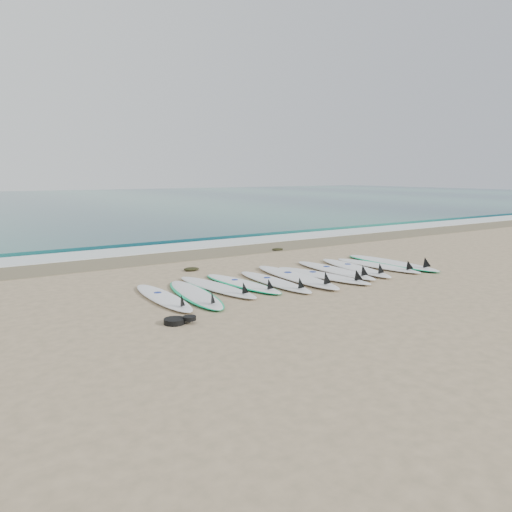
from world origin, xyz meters
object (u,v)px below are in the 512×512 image
surfboard_0 (164,297)px  surfboard_5 (298,277)px  leash_coil (178,320)px  surfboard_10 (392,263)px

surfboard_0 → surfboard_5: 3.05m
surfboard_5 → leash_coil: surfboard_5 is taller
surfboard_0 → leash_coil: 1.47m
surfboard_5 → leash_coil: (-3.43, -1.47, -0.01)m
surfboard_5 → surfboard_0: bearing=-175.8°
surfboard_10 → leash_coil: surfboard_10 is taller
surfboard_5 → leash_coil: bearing=-153.7°
surfboard_5 → surfboard_10: (3.02, 0.07, -0.01)m
surfboard_5 → leash_coil: 3.73m
leash_coil → surfboard_10: bearing=13.4°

